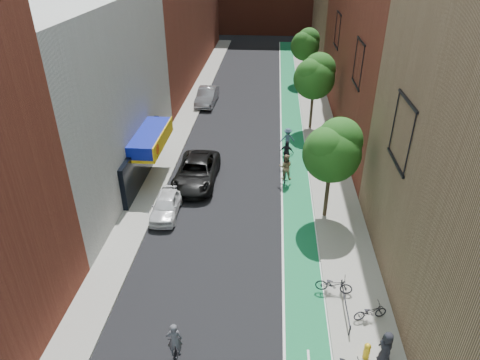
% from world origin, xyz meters
% --- Properties ---
extents(ground, '(160.00, 160.00, 0.00)m').
position_xyz_m(ground, '(0.00, 0.00, 0.00)').
color(ground, black).
rests_on(ground, ground).
extents(bike_lane, '(2.00, 68.00, 0.01)m').
position_xyz_m(bike_lane, '(4.00, 26.00, 0.01)').
color(bike_lane, '#136D32').
rests_on(bike_lane, ground).
extents(sidewalk_left, '(2.00, 68.00, 0.15)m').
position_xyz_m(sidewalk_left, '(-6.00, 26.00, 0.07)').
color(sidewalk_left, gray).
rests_on(sidewalk_left, ground).
extents(sidewalk_right, '(3.00, 68.00, 0.15)m').
position_xyz_m(sidewalk_right, '(6.50, 26.00, 0.07)').
color(sidewalk_right, gray).
rests_on(sidewalk_right, ground).
extents(building_left_white, '(8.00, 20.00, 12.00)m').
position_xyz_m(building_left_white, '(-11.00, 14.00, 6.00)').
color(building_left_white, silver).
rests_on(building_left_white, ground).
extents(tree_near, '(3.40, 3.36, 6.42)m').
position_xyz_m(tree_near, '(5.65, 10.02, 4.66)').
color(tree_near, '#332619').
rests_on(tree_near, ground).
extents(tree_mid, '(3.55, 3.53, 6.74)m').
position_xyz_m(tree_mid, '(5.65, 24.02, 4.89)').
color(tree_mid, '#332619').
rests_on(tree_mid, ground).
extents(tree_far, '(3.30, 3.25, 6.21)m').
position_xyz_m(tree_far, '(5.65, 38.02, 4.50)').
color(tree_far, '#332619').
rests_on(tree_far, ground).
extents(parked_car_white, '(1.70, 3.99, 1.34)m').
position_xyz_m(parked_car_white, '(-4.23, 9.56, 0.67)').
color(parked_car_white, white).
rests_on(parked_car_white, ground).
extents(parked_car_black, '(2.84, 6.04, 1.67)m').
position_xyz_m(parked_car_black, '(-3.00, 13.66, 0.84)').
color(parked_car_black, black).
rests_on(parked_car_black, ground).
extents(parked_car_silver, '(1.96, 5.13, 1.67)m').
position_xyz_m(parked_car_silver, '(-4.60, 29.75, 0.83)').
color(parked_car_silver, gray).
rests_on(parked_car_silver, ground).
extents(cyclist_lead, '(0.90, 1.74, 2.04)m').
position_xyz_m(cyclist_lead, '(-1.44, -0.95, 0.69)').
color(cyclist_lead, black).
rests_on(cyclist_lead, ground).
extents(cyclist_lane_near, '(0.97, 1.52, 2.23)m').
position_xyz_m(cyclist_lane_near, '(3.20, 13.97, 1.02)').
color(cyclist_lane_near, black).
rests_on(cyclist_lane_near, ground).
extents(cyclist_lane_mid, '(1.09, 1.95, 2.10)m').
position_xyz_m(cyclist_lane_mid, '(3.33, 16.41, 0.78)').
color(cyclist_lane_mid, black).
rests_on(cyclist_lane_mid, ground).
extents(cyclist_lane_far, '(1.19, 1.90, 2.08)m').
position_xyz_m(cyclist_lane_far, '(3.44, 18.94, 0.91)').
color(cyclist_lane_far, black).
rests_on(cyclist_lane_far, ground).
extents(parked_bike_near, '(1.84, 0.86, 0.93)m').
position_xyz_m(parked_bike_near, '(5.40, 3.39, 0.62)').
color(parked_bike_near, black).
rests_on(parked_bike_near, sidewalk_right).
extents(parked_bike_far, '(1.67, 0.97, 0.83)m').
position_xyz_m(parked_bike_far, '(6.84, 1.82, 0.56)').
color(parked_bike_far, black).
rests_on(parked_bike_far, sidewalk_right).
extents(pedestrian, '(0.62, 0.85, 1.61)m').
position_xyz_m(pedestrian, '(6.98, -0.43, 0.95)').
color(pedestrian, black).
rests_on(pedestrian, sidewalk_right).
extents(fire_hydrant, '(0.28, 0.28, 0.81)m').
position_xyz_m(fire_hydrant, '(6.31, -0.30, 0.58)').
color(fire_hydrant, yellow).
rests_on(fire_hydrant, sidewalk_right).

